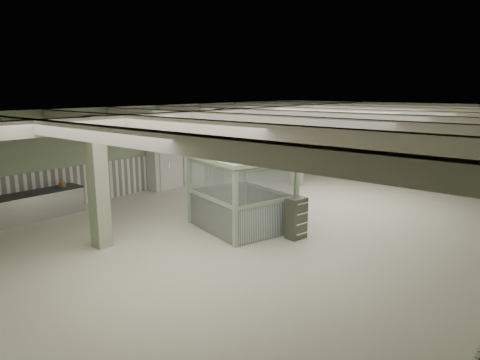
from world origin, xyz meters
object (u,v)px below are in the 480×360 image
Objects in this scene: filing_cabinet at (296,218)px; prep_counter at (2,212)px; walkin_cooler at (174,161)px; guard_booth at (241,178)px.

prep_counter is at bearing -136.76° from filing_cabinet.
walkin_cooler reaches higher than filing_cabinet.
guard_booth reaches higher than filing_cabinet.
walkin_cooler is at bearing 90.66° from prep_counter.
guard_booth is at bearing 38.55° from prep_counter.
guard_booth is (5.95, 4.74, 1.15)m from prep_counter.
walkin_cooler is 8.22m from filing_cabinet.
walkin_cooler is 6.57m from guard_booth.
walkin_cooler reaches higher than prep_counter.
guard_booth is (6.03, -2.56, 0.47)m from walkin_cooler.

